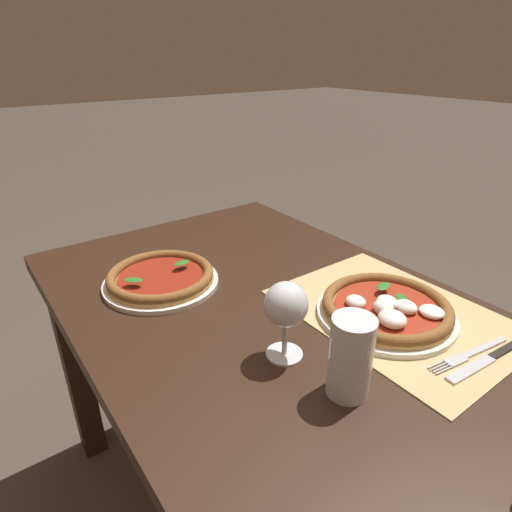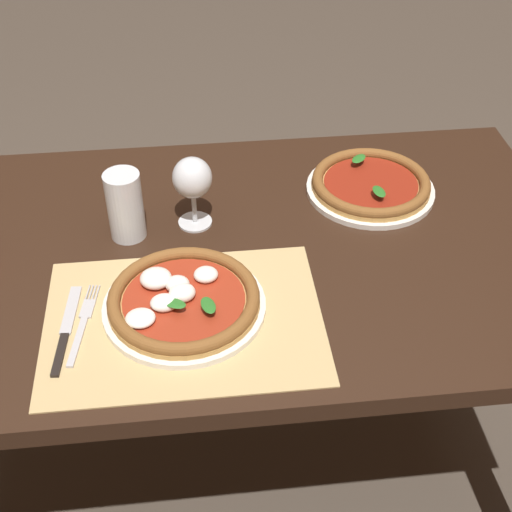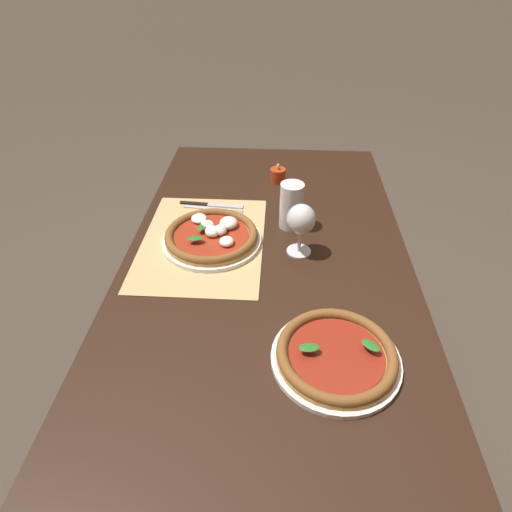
# 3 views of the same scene
# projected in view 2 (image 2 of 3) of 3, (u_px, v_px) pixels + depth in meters

# --- Properties ---
(ground_plane) EXTENTS (24.00, 24.00, 0.00)m
(ground_plane) POSITION_uv_depth(u_px,v_px,m) (222.00, 465.00, 1.89)
(ground_plane) COLOR #473D33
(dining_table) EXTENTS (1.48, 0.81, 0.74)m
(dining_table) POSITION_uv_depth(u_px,v_px,m) (213.00, 288.00, 1.48)
(dining_table) COLOR black
(dining_table) RESTS_ON ground
(paper_placemat) EXTENTS (0.49, 0.36, 0.00)m
(paper_placemat) POSITION_uv_depth(u_px,v_px,m) (184.00, 320.00, 1.26)
(paper_placemat) COLOR tan
(paper_placemat) RESTS_ON dining_table
(pizza_near) EXTENTS (0.29, 0.29, 0.05)m
(pizza_near) POSITION_uv_depth(u_px,v_px,m) (183.00, 300.00, 1.27)
(pizza_near) COLOR silver
(pizza_near) RESTS_ON paper_placemat
(pizza_far) EXTENTS (0.28, 0.28, 0.04)m
(pizza_far) POSITION_uv_depth(u_px,v_px,m) (371.00, 185.00, 1.55)
(pizza_far) COLOR silver
(pizza_far) RESTS_ON dining_table
(wine_glass) EXTENTS (0.08, 0.08, 0.16)m
(wine_glass) POSITION_uv_depth(u_px,v_px,m) (192.00, 181.00, 1.41)
(wine_glass) COLOR silver
(wine_glass) RESTS_ON dining_table
(pint_glass) EXTENTS (0.07, 0.07, 0.15)m
(pint_glass) POSITION_uv_depth(u_px,v_px,m) (125.00, 207.00, 1.41)
(pint_glass) COLOR silver
(pint_glass) RESTS_ON dining_table
(fork) EXTENTS (0.05, 0.20, 0.00)m
(fork) POSITION_uv_depth(u_px,v_px,m) (83.00, 323.00, 1.25)
(fork) COLOR #B7B7BC
(fork) RESTS_ON paper_placemat
(knife) EXTENTS (0.03, 0.22, 0.01)m
(knife) POSITION_uv_depth(u_px,v_px,m) (66.00, 329.00, 1.24)
(knife) COLOR black
(knife) RESTS_ON paper_placemat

